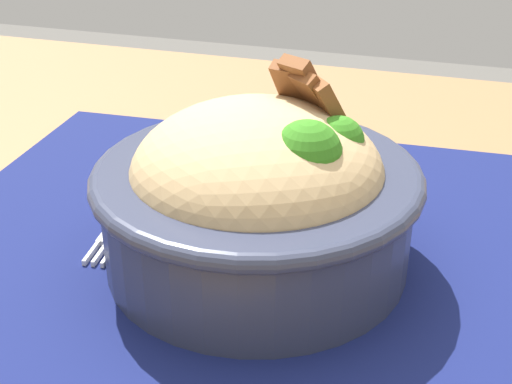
# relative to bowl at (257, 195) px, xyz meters

# --- Properties ---
(table) EXTENTS (1.11, 0.82, 0.78)m
(table) POSITION_rel_bowl_xyz_m (0.02, -0.00, -0.14)
(table) COLOR olive
(table) RESTS_ON ground_plane
(placemat) EXTENTS (0.44, 0.37, 0.00)m
(placemat) POSITION_rel_bowl_xyz_m (0.02, -0.03, -0.05)
(placemat) COLOR #11194C
(placemat) RESTS_ON table
(bowl) EXTENTS (0.20, 0.20, 0.13)m
(bowl) POSITION_rel_bowl_xyz_m (0.00, 0.00, 0.00)
(bowl) COLOR #2D3347
(bowl) RESTS_ON placemat
(fork) EXTENTS (0.03, 0.13, 0.00)m
(fork) POSITION_rel_bowl_xyz_m (0.10, -0.02, -0.05)
(fork) COLOR silver
(fork) RESTS_ON placemat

